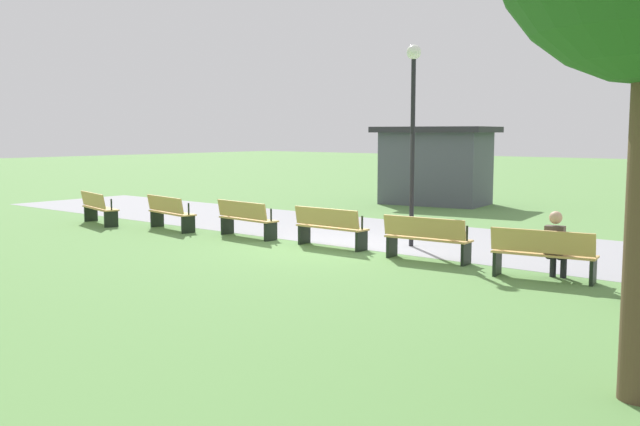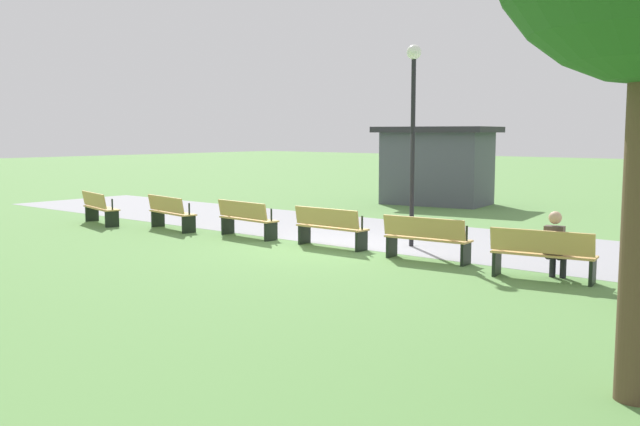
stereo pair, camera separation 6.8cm
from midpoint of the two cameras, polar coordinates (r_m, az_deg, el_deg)
name	(u,v)px [view 1 (the left image)]	position (r m, az deg, el deg)	size (l,w,h in m)	color
ground_plane	(332,247)	(15.96, 0.83, -2.73)	(120.00, 120.00, 0.00)	#5B8C47
path_paving	(397,234)	(18.04, 6.02, -1.70)	(29.63, 4.82, 0.01)	#939399
bench_0	(98,207)	(20.83, -17.23, 0.43)	(1.80, 0.88, 0.89)	tan
bench_1	(170,212)	(19.13, -11.89, 0.07)	(1.80, 0.75, 0.89)	tan
bench_2	(246,218)	(17.46, -5.98, -0.41)	(1.77, 0.61, 0.89)	tan
bench_3	(330,226)	(15.84, 0.67, -1.07)	(1.74, 0.47, 0.89)	tan
bench_4	(426,238)	(14.32, 8.28, -1.94)	(1.77, 0.61, 0.89)	tan
bench_5	(543,253)	(12.92, 17.07, -3.05)	(1.80, 0.75, 0.89)	tan
person_seated	(556,243)	(12.99, 17.99, -2.30)	(0.39, 0.56, 1.20)	#4C4238
lamp_post	(413,109)	(16.06, 7.24, 8.15)	(0.32, 0.32, 4.42)	black
kiosk	(436,165)	(25.82, 9.06, 3.80)	(4.34, 3.23, 2.73)	#4C515B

